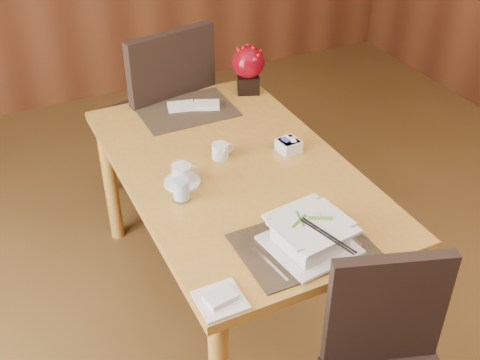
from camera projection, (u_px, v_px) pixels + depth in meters
name	position (u px, v px, depth m)	size (l,w,h in m)	color
dining_table	(235.00, 186.00, 2.57)	(0.90, 1.50, 0.75)	#BB8533
placemat_near	(302.00, 244.00, 2.11)	(0.45, 0.33, 0.01)	black
placemat_far	(187.00, 110.00, 2.92)	(0.45, 0.33, 0.01)	black
soup_setting	(310.00, 235.00, 2.07)	(0.31, 0.31, 0.11)	silver
coffee_cup	(182.00, 176.00, 2.40)	(0.15, 0.15, 0.08)	silver
water_glass	(181.00, 182.00, 2.28)	(0.07, 0.07, 0.16)	silver
creamer_jug	(220.00, 151.00, 2.55)	(0.09, 0.09, 0.07)	silver
sugar_caddy	(289.00, 146.00, 2.60)	(0.09, 0.09, 0.05)	silver
berry_decor	(248.00, 66.00, 3.01)	(0.16, 0.16, 0.24)	black
napkins_far	(196.00, 106.00, 2.93)	(0.25, 0.09, 0.02)	silver
bread_plate	(220.00, 300.00, 1.88)	(0.15, 0.15, 0.01)	silver
far_chair	(162.00, 110.00, 3.22)	(0.60, 0.60, 1.09)	black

